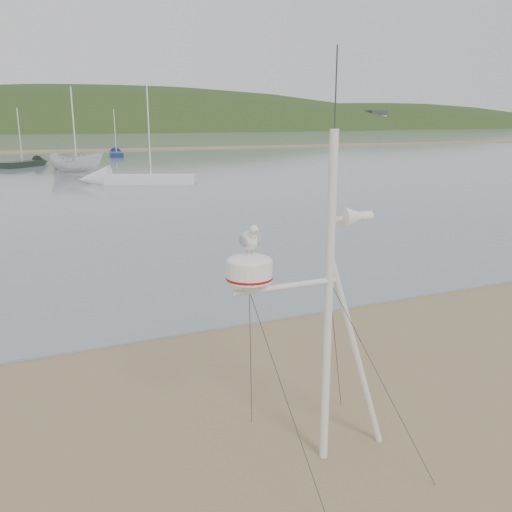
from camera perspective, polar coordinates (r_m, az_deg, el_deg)
name	(u,v)px	position (r m, az deg, el deg)	size (l,w,h in m)	color
ground	(55,507)	(6.69, -20.43, -23.49)	(560.00, 560.00, 0.00)	olive
water	(11,138)	(137.43, -24.37, 11.26)	(560.00, 256.00, 0.04)	slate
sandbar	(13,152)	(75.47, -24.22, 9.94)	(560.00, 7.00, 0.07)	olive
hill_ridge	(64,178)	(242.25, -19.57, 7.72)	(620.00, 180.00, 80.00)	#233616
far_cottages	(19,120)	(201.40, -23.67, 12.99)	(294.40, 6.30, 8.00)	silver
mast_rig	(324,373)	(6.46, 7.17, -12.12)	(2.10, 2.24, 4.74)	silver
boat_white	(75,144)	(42.98, -18.50, 11.12)	(1.67, 1.72, 4.45)	silver
sailboat_dark_mid	(32,163)	(52.39, -22.47, 9.05)	(4.52, 4.81, 5.34)	black
sailboat_white_near	(119,179)	(36.15, -14.19, 7.85)	(7.60, 4.52, 7.41)	silver
sailboat_blue_far	(116,154)	(64.10, -14.54, 10.39)	(2.00, 5.59, 5.49)	#16254F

